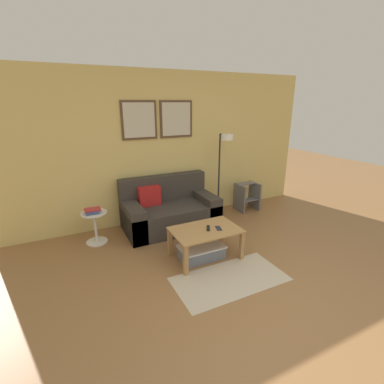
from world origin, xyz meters
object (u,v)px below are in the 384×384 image
(couch, at_px, (169,211))
(remote_control, at_px, (208,228))
(side_table, at_px, (95,224))
(storage_bin, at_px, (202,252))
(cell_phone, at_px, (219,228))
(floor_lamp, at_px, (224,157))
(step_stool, at_px, (247,196))
(book_stack, at_px, (92,211))
(coffee_table, at_px, (206,234))

(couch, bearing_deg, remote_control, -84.34)
(couch, distance_m, side_table, 1.21)
(storage_bin, xyz_separation_m, cell_phone, (0.22, -0.06, 0.33))
(floor_lamp, relative_size, step_stool, 2.86)
(storage_bin, xyz_separation_m, book_stack, (-1.24, 1.09, 0.43))
(couch, relative_size, step_stool, 2.87)
(side_table, xyz_separation_m, cell_phone, (1.45, -1.16, 0.13))
(floor_lamp, height_order, side_table, floor_lamp)
(floor_lamp, relative_size, cell_phone, 10.89)
(coffee_table, distance_m, storage_bin, 0.26)
(couch, bearing_deg, storage_bin, -89.03)
(coffee_table, bearing_deg, book_stack, 140.12)
(coffee_table, relative_size, book_stack, 4.02)
(coffee_table, xyz_separation_m, storage_bin, (-0.06, 0.00, -0.25))
(couch, relative_size, cell_phone, 10.93)
(floor_lamp, height_order, step_stool, floor_lamp)
(book_stack, bearing_deg, coffee_table, -39.88)
(coffee_table, distance_m, remote_control, 0.09)
(cell_phone, distance_m, step_stool, 1.91)
(remote_control, bearing_deg, step_stool, 66.86)
(book_stack, bearing_deg, side_table, 38.62)
(book_stack, xyz_separation_m, remote_control, (1.34, -1.09, -0.09))
(coffee_table, bearing_deg, side_table, 139.31)
(step_stool, bearing_deg, couch, -177.75)
(side_table, relative_size, remote_control, 3.26)
(side_table, relative_size, step_stool, 0.92)
(storage_bin, relative_size, side_table, 1.24)
(step_stool, bearing_deg, cell_phone, -138.51)
(couch, height_order, storage_bin, couch)
(couch, bearing_deg, book_stack, -177.67)
(book_stack, relative_size, step_stool, 0.43)
(coffee_table, height_order, book_stack, book_stack)
(floor_lamp, xyz_separation_m, side_table, (-2.24, -0.00, -0.83))
(floor_lamp, bearing_deg, coffee_table, -130.93)
(couch, xyz_separation_m, step_stool, (1.67, 0.07, -0.00))
(remote_control, relative_size, cell_phone, 1.07)
(cell_phone, bearing_deg, couch, 118.08)
(coffee_table, xyz_separation_m, remote_control, (0.04, -0.01, 0.09))
(side_table, relative_size, cell_phone, 3.50)
(couch, height_order, cell_phone, couch)
(remote_control, bearing_deg, book_stack, 169.81)
(couch, distance_m, cell_phone, 1.23)
(book_stack, bearing_deg, couch, 2.33)
(storage_bin, relative_size, book_stack, 2.68)
(floor_lamp, relative_size, book_stack, 6.73)
(book_stack, distance_m, step_stool, 2.91)
(remote_control, relative_size, step_stool, 0.28)
(couch, distance_m, remote_control, 1.16)
(coffee_table, relative_size, step_stool, 1.71)
(floor_lamp, height_order, book_stack, floor_lamp)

